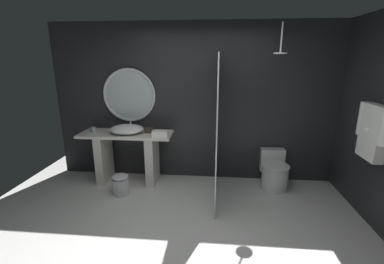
% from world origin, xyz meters
% --- Properties ---
extents(ground_plane, '(5.76, 5.76, 0.00)m').
position_xyz_m(ground_plane, '(0.00, 0.00, 0.00)').
color(ground_plane, silver).
extents(back_wall_panel, '(4.80, 0.10, 2.60)m').
position_xyz_m(back_wall_panel, '(0.00, 1.90, 1.30)').
color(back_wall_panel, '#232326').
rests_on(back_wall_panel, ground_plane).
extents(vanity_counter, '(1.50, 0.55, 0.85)m').
position_xyz_m(vanity_counter, '(-1.11, 1.55, 0.51)').
color(vanity_counter, silver).
rests_on(vanity_counter, ground_plane).
extents(vessel_sink, '(0.55, 0.45, 0.21)m').
position_xyz_m(vessel_sink, '(-1.08, 1.53, 0.92)').
color(vessel_sink, white).
rests_on(vessel_sink, vanity_counter).
extents(tumbler_cup, '(0.07, 0.07, 0.08)m').
position_xyz_m(tumbler_cup, '(-1.67, 1.57, 0.89)').
color(tumbler_cup, silver).
rests_on(tumbler_cup, vanity_counter).
extents(tissue_box, '(0.13, 0.11, 0.08)m').
position_xyz_m(tissue_box, '(-0.74, 1.60, 0.89)').
color(tissue_box, '#3D3323').
rests_on(tissue_box, vanity_counter).
extents(round_wall_mirror, '(0.89, 0.05, 0.89)m').
position_xyz_m(round_wall_mirror, '(-1.11, 1.81, 1.43)').
color(round_wall_mirror, silver).
extents(shower_glass_panel, '(0.02, 1.31, 2.09)m').
position_xyz_m(shower_glass_panel, '(0.36, 1.20, 1.05)').
color(shower_glass_panel, silver).
rests_on(shower_glass_panel, ground_plane).
extents(rain_shower_head, '(0.18, 0.18, 0.42)m').
position_xyz_m(rain_shower_head, '(1.21, 1.40, 2.15)').
color(rain_shower_head, silver).
extents(hanging_bathrobe, '(0.20, 0.60, 0.73)m').
position_xyz_m(hanging_bathrobe, '(2.21, 0.72, 1.22)').
color(hanging_bathrobe, silver).
extents(toilet, '(0.43, 0.60, 0.58)m').
position_xyz_m(toilet, '(1.30, 1.55, 0.25)').
color(toilet, white).
rests_on(toilet, ground_plane).
extents(waste_bin, '(0.26, 0.26, 0.33)m').
position_xyz_m(waste_bin, '(-1.08, 1.09, 0.16)').
color(waste_bin, silver).
rests_on(waste_bin, ground_plane).
extents(folded_hand_towel, '(0.26, 0.18, 0.09)m').
position_xyz_m(folded_hand_towel, '(-0.52, 1.38, 0.90)').
color(folded_hand_towel, white).
rests_on(folded_hand_towel, vanity_counter).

